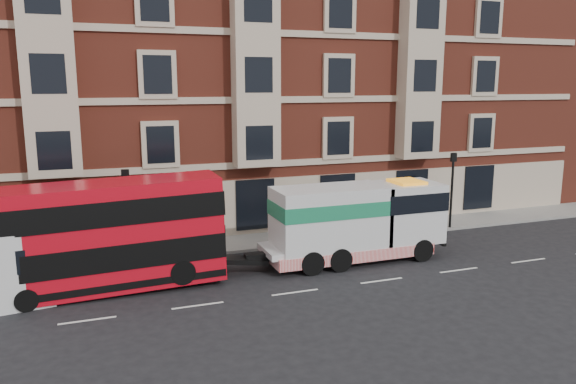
% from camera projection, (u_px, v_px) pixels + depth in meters
% --- Properties ---
extents(ground, '(120.00, 120.00, 0.00)m').
position_uv_depth(ground, '(295.00, 292.00, 22.86)').
color(ground, black).
rests_on(ground, ground).
extents(sidewalk, '(90.00, 3.00, 0.15)m').
position_uv_depth(sidewalk, '(245.00, 242.00, 29.76)').
color(sidewalk, slate).
rests_on(sidewalk, ground).
extents(victorian_terrace, '(45.00, 12.00, 20.40)m').
position_uv_depth(victorian_terrace, '(217.00, 56.00, 34.93)').
color(victorian_terrace, maroon).
rests_on(victorian_terrace, ground).
extents(lamp_post_west, '(0.35, 0.15, 4.35)m').
position_uv_depth(lamp_post_west, '(127.00, 208.00, 26.03)').
color(lamp_post_west, black).
rests_on(lamp_post_west, sidewalk).
extents(lamp_post_east, '(0.35, 0.15, 4.35)m').
position_uv_depth(lamp_post_east, '(452.00, 184.00, 32.13)').
color(lamp_post_east, black).
rests_on(lamp_post_east, sidewalk).
extents(double_decker_bus, '(11.05, 2.54, 4.47)m').
position_uv_depth(double_decker_bus, '(83.00, 237.00, 22.34)').
color(double_decker_bus, red).
rests_on(double_decker_bus, ground).
extents(tow_truck, '(8.85, 2.62, 3.69)m').
position_uv_depth(tow_truck, '(354.00, 222.00, 26.51)').
color(tow_truck, silver).
rests_on(tow_truck, ground).
extents(pedestrian, '(0.75, 0.57, 1.84)m').
position_uv_depth(pedestrian, '(92.00, 238.00, 26.89)').
color(pedestrian, '#1B1A35').
rests_on(pedestrian, sidewalk).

